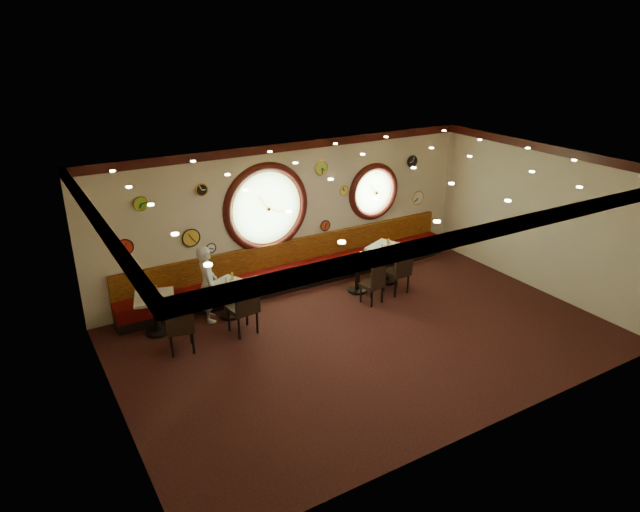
{
  "coord_description": "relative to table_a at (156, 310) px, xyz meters",
  "views": [
    {
      "loc": [
        -5.53,
        -7.59,
        5.49
      ],
      "look_at": [
        -0.56,
        0.8,
        1.5
      ],
      "focal_mm": 32.0,
      "sensor_mm": 36.0,
      "label": 1
    }
  ],
  "objects": [
    {
      "name": "porthole_left_ring",
      "position": [
        2.74,
        0.77,
        1.36
      ],
      "size": [
        1.61,
        0.03,
        1.61
      ],
      "primitive_type": "torus",
      "rotation": [
        1.57,
        0.0,
        0.0
      ],
      "color": "gold",
      "rests_on": "wall_back"
    },
    {
      "name": "molding_back",
      "position": [
        3.34,
        0.77,
        2.62
      ],
      "size": [
        9.0,
        0.1,
        0.18
      ],
      "primitive_type": "cube",
      "color": "#330C09",
      "rests_on": "wall_back"
    },
    {
      "name": "wall_back",
      "position": [
        3.34,
        0.82,
        1.11
      ],
      "size": [
        9.0,
        0.02,
        3.2
      ],
      "primitive_type": "cube",
      "color": "beige",
      "rests_on": "floor"
    },
    {
      "name": "chair_b",
      "position": [
        1.43,
        -0.9,
        0.19
      ],
      "size": [
        0.55,
        0.55,
        0.74
      ],
      "rotation": [
        0.0,
        0.0,
        0.11
      ],
      "color": "black",
      "rests_on": "floor"
    },
    {
      "name": "condiment_b_bottle",
      "position": [
        1.59,
        0.05,
        0.32
      ],
      "size": [
        0.05,
        0.05,
        0.17
      ],
      "primitive_type": "cylinder",
      "color": "gold",
      "rests_on": "table_b"
    },
    {
      "name": "wall_front",
      "position": [
        3.34,
        -5.18,
        1.11
      ],
      "size": [
        9.0,
        0.02,
        3.2
      ],
      "primitive_type": "cube",
      "color": "beige",
      "rests_on": "floor"
    },
    {
      "name": "banquette_base",
      "position": [
        3.34,
        0.54,
        -0.39
      ],
      "size": [
        8.0,
        0.55,
        0.2
      ],
      "primitive_type": "cube",
      "color": "black",
      "rests_on": "floor"
    },
    {
      "name": "condiment_d_bottle",
      "position": [
        5.22,
        -0.27,
        0.44
      ],
      "size": [
        0.05,
        0.05,
        0.16
      ],
      "primitive_type": "cylinder",
      "color": "gold",
      "rests_on": "table_d"
    },
    {
      "name": "table_d",
      "position": [
        5.17,
        -0.32,
        0.04
      ],
      "size": [
        1.02,
        1.02,
        0.85
      ],
      "color": "black",
      "rests_on": "floor"
    },
    {
      "name": "condiment_d_pepper",
      "position": [
        5.21,
        -0.31,
        0.4
      ],
      "size": [
        0.03,
        0.03,
        0.09
      ],
      "primitive_type": "cylinder",
      "color": "silver",
      "rests_on": "table_d"
    },
    {
      "name": "wall_clock_1",
      "position": [
        6.64,
        0.78,
        1.91
      ],
      "size": [
        0.28,
        0.03,
        0.28
      ],
      "primitive_type": "cylinder",
      "rotation": [
        1.57,
        0.0,
        0.0
      ],
      "color": "black",
      "rests_on": "wall_back"
    },
    {
      "name": "porthole_right_frame",
      "position": [
        5.54,
        0.8,
        1.31
      ],
      "size": [
        1.38,
        0.18,
        1.38
      ],
      "primitive_type": "torus",
      "rotation": [
        1.57,
        0.0,
        0.0
      ],
      "color": "#330C09",
      "rests_on": "wall_back"
    },
    {
      "name": "porthole_right_ring",
      "position": [
        5.54,
        0.77,
        1.31
      ],
      "size": [
        1.09,
        0.03,
        1.09
      ],
      "primitive_type": "torus",
      "rotation": [
        1.57,
        0.0,
        0.0
      ],
      "color": "gold",
      "rests_on": "wall_back"
    },
    {
      "name": "chair_c",
      "position": [
        4.28,
        -1.1,
        0.06
      ],
      "size": [
        0.48,
        0.48,
        0.6
      ],
      "rotation": [
        0.0,
        0.0,
        0.2
      ],
      "color": "black",
      "rests_on": "floor"
    },
    {
      "name": "condiment_c_salt",
      "position": [
        4.25,
        -0.35,
        0.28
      ],
      "size": [
        0.03,
        0.03,
        0.1
      ],
      "primitive_type": "cylinder",
      "color": "silver",
      "rests_on": "table_c"
    },
    {
      "name": "wall_clock_2",
      "position": [
        4.09,
        0.78,
        2.06
      ],
      "size": [
        0.3,
        0.03,
        0.3
      ],
      "primitive_type": "cylinder",
      "rotation": [
        1.57,
        0.0,
        0.0
      ],
      "color": "#AFE146",
      "rests_on": "wall_back"
    },
    {
      "name": "wall_clock_5",
      "position": [
        -0.26,
        0.78,
        1.06
      ],
      "size": [
        0.32,
        0.03,
        0.32
      ],
      "primitive_type": "cylinder",
      "rotation": [
        1.57,
        0.0,
        0.0
      ],
      "color": "red",
      "rests_on": "wall_back"
    },
    {
      "name": "wall_clock_3",
      "position": [
        6.89,
        0.78,
        0.96
      ],
      "size": [
        0.34,
        0.03,
        0.34
      ],
      "primitive_type": "cylinder",
      "rotation": [
        1.57,
        0.0,
        0.0
      ],
      "color": "white",
      "rests_on": "wall_back"
    },
    {
      "name": "condiment_b_salt",
      "position": [
        1.43,
        -0.0,
        0.28
      ],
      "size": [
        0.03,
        0.03,
        0.09
      ],
      "primitive_type": "cylinder",
      "color": "silver",
      "rests_on": "table_b"
    },
    {
      "name": "porthole_left_glass",
      "position": [
        2.74,
        0.81,
        1.36
      ],
      "size": [
        1.66,
        0.02,
        1.66
      ],
      "primitive_type": "cylinder",
      "rotation": [
        1.57,
        0.0,
        0.0
      ],
      "color": "#93CB79",
      "rests_on": "wall_back"
    },
    {
      "name": "wall_clock_6",
      "position": [
        4.19,
        0.78,
        0.71
      ],
      "size": [
        0.24,
        0.03,
        0.24
      ],
      "primitive_type": "cylinder",
      "rotation": [
        1.57,
        0.0,
        0.0
      ],
      "color": "#D84219",
      "rests_on": "wall_back"
    },
    {
      "name": "banquette_back",
      "position": [
        3.34,
        0.76,
        0.26
      ],
      "size": [
        8.0,
        0.1,
        0.55
      ],
      "primitive_type": "cube",
      "color": "#611407",
      "rests_on": "wall_back"
    },
    {
      "name": "condiment_a_salt",
      "position": [
        -0.12,
        0.02,
        0.34
      ],
      "size": [
        0.03,
        0.03,
        0.09
      ],
      "primitive_type": "cylinder",
      "color": "silver",
      "rests_on": "table_a"
    },
    {
      "name": "condiment_d_salt",
      "position": [
        5.03,
        -0.28,
        0.4
      ],
      "size": [
        0.03,
        0.03,
        0.09
      ],
      "primitive_type": "cylinder",
      "color": "#BCBCC0",
      "rests_on": "table_d"
    },
    {
      "name": "molding_right",
      "position": [
        7.79,
        -2.18,
        2.62
      ],
      "size": [
        0.1,
        6.0,
        0.18
      ],
      "primitive_type": "cube",
      "color": "#330C09",
      "rests_on": "wall_back"
    },
    {
      "name": "floor",
      "position": [
        3.34,
        -2.18,
        -0.49
      ],
      "size": [
        9.0,
        6.0,
        0.0
      ],
      "primitive_type": "cube",
      "color": "black",
      "rests_on": "ground"
    },
    {
      "name": "banquette_seat",
      "position": [
        3.34,
        0.54,
        -0.14
      ],
      "size": [
        8.0,
        0.55,
        0.3
      ],
      "primitive_type": "cube",
      "color": "#580707",
      "rests_on": "banquette_base"
    },
    {
      "name": "wall_clock_9",
      "position": [
        4.69,
        0.78,
        1.46
      ],
      "size": [
        0.22,
        0.03,
        0.22
      ],
      "primitive_type": "cylinder",
      "rotation": [
        1.57,
        0.0,
        0.0
      ],
      "color": "#EAE34E",
      "rests_on": "wall_back"
    },
    {
      "name": "condiment_c_bottle",
      "position": [
        4.42,
        -0.36,
        0.32
      ],
      "size": [
        0.05,
        0.05,
        0.17
      ],
      "primitive_type": "cylinder",
      "color": "gold",
      "rests_on": "table_c"
    },
    {
      "name": "molding_left",
      "position": [
        -1.11,
        -2.18,
        2.62
      ],
      "size": [
        0.1,
        6.0,
        0.18
      ],
      "primitive_type": "cube",
      "color": "#330C09",
      "rests_on": "wall_back"
    },
    {
      "name": "table_b",
      "position": [
        1.45,
        -0.07,
        -0.03
      ],
      "size": [
        0.88,
        0.88,
        0.73
      ],
      "color": "black",
      "rests_on": "floor"
    },
    {
      "name": "porthole_right_glass",
      "position": [
        5.54,
        0.81,
        1.31
      ],
      "size": [
        1.1,
        0.02,
        1.1
      ],
      "primitive_type": "cylinder",
      "rotation": [
        1.57,
        0.0,
        0.0
      ],
      "color": "#93CB79",
      "rests_on": "wall_back"
    },
    {
      "name": "condiment_a_bottle",
      "position": [
        0.08,
        0.09,
        0.37
      ],
      "size": [
        0.05,
        0.05,
        0.16
      ],
      "primitive_type": "cylinder",
      "color": "gold",
      "rests_on": "table_a"
    },
    {
      "name": "porthole_left_frame",
      "position": [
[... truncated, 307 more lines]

